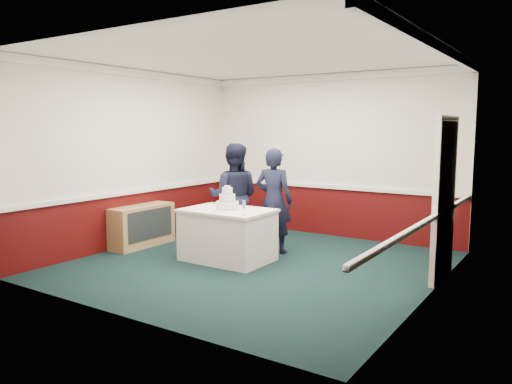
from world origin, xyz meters
The scene contains 9 objects.
ground centered at (0.00, 0.00, 0.00)m, with size 5.00×5.00×0.00m, color black.
room_shell centered at (0.08, 0.61, 1.97)m, with size 5.00×5.00×3.00m.
sideboard centered at (-2.28, -0.07, 0.35)m, with size 0.41×1.20×0.70m.
cake_table centered at (-0.49, -0.03, 0.40)m, with size 1.32×0.92×0.79m.
wedding_cake centered at (-0.49, -0.03, 0.90)m, with size 0.35×0.35×0.36m.
cake_knife centered at (-0.52, -0.23, 0.79)m, with size 0.01×0.22×0.01m, color silver.
champagne_flute centered at (0.01, -0.31, 0.93)m, with size 0.05×0.05×0.21m.
person_man centered at (-0.83, 0.60, 0.88)m, with size 0.86×0.67×1.76m, color black.
person_woman centered at (-0.17, 0.78, 0.85)m, with size 0.62×0.41×1.70m, color black.
Camera 1 is at (3.95, -6.01, 2.00)m, focal length 35.00 mm.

